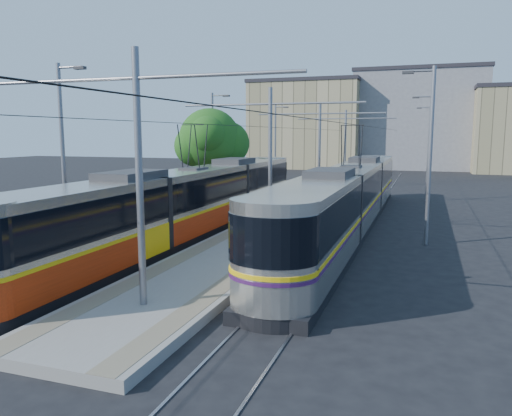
% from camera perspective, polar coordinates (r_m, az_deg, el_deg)
% --- Properties ---
extents(ground, '(160.00, 160.00, 0.00)m').
position_cam_1_polar(ground, '(18.09, -6.01, -7.78)').
color(ground, black).
rests_on(ground, ground).
extents(platform, '(4.00, 50.00, 0.30)m').
position_cam_1_polar(platform, '(33.91, 6.11, 0.09)').
color(platform, gray).
rests_on(platform, ground).
extents(tactile_strip_left, '(0.70, 50.00, 0.01)m').
position_cam_1_polar(tactile_strip_left, '(34.23, 3.74, 0.46)').
color(tactile_strip_left, gray).
rests_on(tactile_strip_left, platform).
extents(tactile_strip_right, '(0.70, 50.00, 0.01)m').
position_cam_1_polar(tactile_strip_right, '(33.61, 8.52, 0.24)').
color(tactile_strip_right, gray).
rests_on(tactile_strip_right, platform).
extents(rails, '(8.71, 70.00, 0.03)m').
position_cam_1_polar(rails, '(33.93, 6.10, -0.13)').
color(rails, gray).
rests_on(rails, ground).
extents(track_arrow, '(1.20, 5.00, 0.01)m').
position_cam_1_polar(track_arrow, '(17.54, -21.15, -8.82)').
color(track_arrow, silver).
rests_on(track_arrow, ground).
extents(tram_left, '(2.43, 27.95, 5.50)m').
position_cam_1_polar(tram_left, '(25.22, -7.09, 0.79)').
color(tram_left, black).
rests_on(tram_left, ground).
extents(tram_right, '(2.43, 30.27, 5.50)m').
position_cam_1_polar(tram_right, '(27.03, 10.72, 1.53)').
color(tram_right, black).
rests_on(tram_right, ground).
extents(catenary, '(9.20, 70.00, 7.00)m').
position_cam_1_polar(catenary, '(30.79, 5.05, 7.44)').
color(catenary, gray).
rests_on(catenary, platform).
extents(street_lamps, '(15.18, 38.22, 8.00)m').
position_cam_1_polar(street_lamps, '(37.48, 7.57, 7.05)').
color(street_lamps, gray).
rests_on(street_lamps, ground).
extents(shelter, '(0.83, 1.07, 2.08)m').
position_cam_1_polar(shelter, '(27.83, 5.02, 0.87)').
color(shelter, black).
rests_on(shelter, platform).
extents(tree, '(4.69, 4.33, 6.81)m').
position_cam_1_polar(tree, '(34.86, -4.76, 7.69)').
color(tree, '#382314').
rests_on(tree, ground).
extents(building_left, '(16.32, 12.24, 12.98)m').
position_cam_1_polar(building_left, '(77.72, 6.00, 9.45)').
color(building_left, tan).
rests_on(building_left, ground).
extents(building_centre, '(18.36, 14.28, 14.35)m').
position_cam_1_polar(building_centre, '(79.79, 18.11, 9.55)').
color(building_centre, gray).
rests_on(building_centre, ground).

